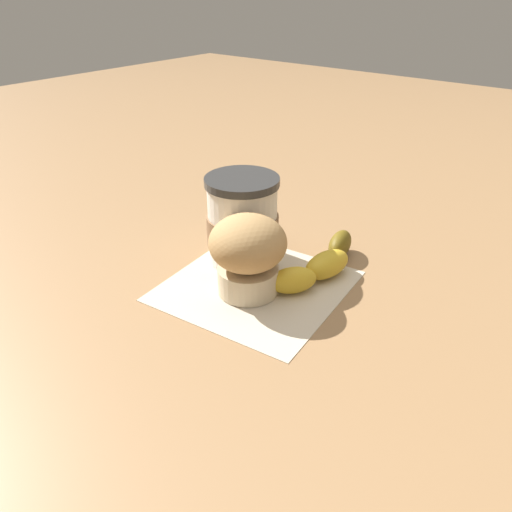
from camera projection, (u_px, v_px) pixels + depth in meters
The scene contains 5 objects.
ground_plane at pixel (256, 286), 0.63m from camera, with size 3.00×3.00×0.00m, color #936D47.
paper_napkin at pixel (256, 286), 0.63m from camera, with size 0.21×0.21×0.00m, color beige.
coffee_cup at pixel (243, 222), 0.66m from camera, with size 0.10×0.10×0.12m.
muffin at pixel (247, 251), 0.60m from camera, with size 0.09×0.09×0.10m.
banana at pixel (322, 263), 0.65m from camera, with size 0.07×0.18×0.03m.
Camera 1 is at (0.33, -0.41, 0.35)m, focal length 35.00 mm.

